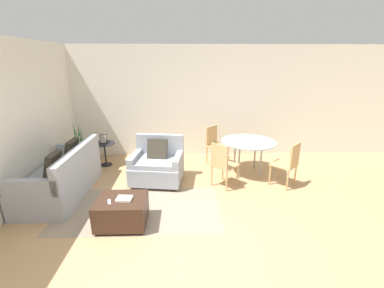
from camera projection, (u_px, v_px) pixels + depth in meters
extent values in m
plane|color=tan|center=(180.00, 236.00, 3.65)|extent=(20.00, 20.00, 0.00)
cube|color=white|center=(181.00, 102.00, 6.45)|extent=(12.00, 0.06, 2.75)
cube|color=white|center=(27.00, 119.00, 4.57)|extent=(0.06, 12.00, 2.75)
cube|color=gray|center=(140.00, 209.00, 4.30)|extent=(2.67, 1.41, 0.00)
cube|color=brown|center=(135.00, 226.00, 3.85)|extent=(2.62, 0.05, 0.00)
cube|color=brown|center=(138.00, 217.00, 4.08)|extent=(2.62, 0.05, 0.00)
cube|color=brown|center=(140.00, 209.00, 4.30)|extent=(2.62, 0.05, 0.00)
cube|color=brown|center=(142.00, 202.00, 4.53)|extent=(2.62, 0.05, 0.00)
cube|color=brown|center=(144.00, 195.00, 4.75)|extent=(2.62, 0.05, 0.00)
cube|color=#999EA8|center=(61.00, 183.00, 4.73)|extent=(0.90, 1.84, 0.44)
cube|color=#999EA8|center=(78.00, 160.00, 4.60)|extent=(0.14, 1.84, 0.46)
cube|color=#999EA8|center=(77.00, 150.00, 5.44)|extent=(0.83, 0.12, 0.26)
cube|color=#999EA8|center=(31.00, 188.00, 3.81)|extent=(0.83, 0.12, 0.26)
cube|color=#383328|center=(71.00, 150.00, 4.97)|extent=(0.19, 0.40, 0.41)
cube|color=#383328|center=(53.00, 165.00, 4.27)|extent=(0.19, 0.40, 0.41)
cube|color=#999EA8|center=(157.00, 172.00, 5.20)|extent=(1.09, 0.94, 0.35)
cube|color=#999EA8|center=(156.00, 162.00, 5.10)|extent=(0.83, 0.79, 0.10)
cube|color=#999EA8|center=(160.00, 146.00, 5.39)|extent=(1.00, 0.24, 0.51)
cube|color=#999EA8|center=(135.00, 158.00, 5.15)|extent=(0.21, 0.76, 0.20)
cube|color=#999EA8|center=(178.00, 160.00, 5.07)|extent=(0.21, 0.76, 0.20)
cylinder|color=brown|center=(133.00, 187.00, 4.99)|extent=(0.05, 0.05, 0.06)
cylinder|color=brown|center=(175.00, 189.00, 4.91)|extent=(0.05, 0.05, 0.06)
cylinder|color=brown|center=(142.00, 173.00, 5.61)|extent=(0.05, 0.05, 0.06)
cylinder|color=brown|center=(180.00, 175.00, 5.53)|extent=(0.05, 0.05, 0.06)
cube|color=#383328|center=(157.00, 149.00, 5.15)|extent=(0.42, 0.27, 0.41)
cube|color=#382319|center=(122.00, 211.00, 3.84)|extent=(0.73, 0.60, 0.39)
cylinder|color=black|center=(97.00, 234.00, 3.66)|extent=(0.04, 0.04, 0.04)
cylinder|color=black|center=(141.00, 233.00, 3.68)|extent=(0.04, 0.04, 0.04)
cylinder|color=black|center=(107.00, 214.00, 4.13)|extent=(0.04, 0.04, 0.04)
cylinder|color=black|center=(146.00, 213.00, 4.15)|extent=(0.04, 0.04, 0.04)
cube|color=beige|center=(124.00, 199.00, 3.76)|extent=(0.23, 0.18, 0.03)
cube|color=#B7B7BC|center=(109.00, 202.00, 3.69)|extent=(0.09, 0.16, 0.01)
cylinder|color=brown|center=(82.00, 160.00, 6.04)|extent=(0.36, 0.36, 0.28)
cylinder|color=black|center=(82.00, 155.00, 6.00)|extent=(0.33, 0.33, 0.02)
cone|color=#2D6B38|center=(83.00, 141.00, 5.90)|extent=(0.06, 0.14, 0.66)
cone|color=#2D6B38|center=(82.00, 141.00, 5.94)|extent=(0.10, 0.10, 0.66)
cone|color=#2D6B38|center=(80.00, 140.00, 5.95)|extent=(0.10, 0.05, 0.71)
cone|color=#2D6B38|center=(79.00, 139.00, 5.92)|extent=(0.14, 0.12, 0.76)
cone|color=#2D6B38|center=(77.00, 142.00, 5.89)|extent=(0.05, 0.09, 0.64)
cone|color=#2D6B38|center=(75.00, 138.00, 5.81)|extent=(0.10, 0.12, 0.87)
cone|color=#2D6B38|center=(78.00, 139.00, 5.78)|extent=(0.16, 0.05, 0.82)
cone|color=#2D6B38|center=(81.00, 139.00, 5.82)|extent=(0.12, 0.12, 0.82)
cylinder|color=black|center=(104.00, 144.00, 5.96)|extent=(0.49, 0.49, 0.02)
cylinder|color=black|center=(105.00, 154.00, 6.04)|extent=(0.04, 0.04, 0.51)
cylinder|color=black|center=(106.00, 165.00, 6.12)|extent=(0.27, 0.27, 0.02)
cube|color=black|center=(104.00, 139.00, 5.92)|extent=(0.16, 0.05, 0.21)
cube|color=#B2A893|center=(103.00, 139.00, 5.92)|extent=(0.13, 0.04, 0.18)
cube|color=black|center=(104.00, 141.00, 5.96)|extent=(0.02, 0.04, 0.10)
cylinder|color=#8C9E99|center=(248.00, 141.00, 5.47)|extent=(1.18, 1.18, 0.01)
cylinder|color=#99999E|center=(239.00, 162.00, 5.36)|extent=(0.04, 0.04, 0.73)
cylinder|color=#99999E|center=(261.00, 161.00, 5.38)|extent=(0.04, 0.04, 0.73)
cylinder|color=#99999E|center=(235.00, 154.00, 5.80)|extent=(0.04, 0.04, 0.73)
cylinder|color=#99999E|center=(255.00, 154.00, 5.81)|extent=(0.04, 0.04, 0.73)
cube|color=tan|center=(225.00, 165.00, 5.00)|extent=(0.59, 0.59, 0.03)
cube|color=tan|center=(219.00, 156.00, 4.79)|extent=(0.29, 0.29, 0.45)
cylinder|color=tan|center=(237.00, 175.00, 5.07)|extent=(0.03, 0.03, 0.42)
cylinder|color=tan|center=(223.00, 170.00, 5.31)|extent=(0.03, 0.03, 0.42)
cylinder|color=tan|center=(227.00, 181.00, 4.82)|extent=(0.03, 0.03, 0.42)
cylinder|color=tan|center=(212.00, 176.00, 5.06)|extent=(0.03, 0.03, 0.42)
cube|color=tan|center=(284.00, 164.00, 5.03)|extent=(0.59, 0.59, 0.03)
cube|color=tan|center=(295.00, 155.00, 4.83)|extent=(0.29, 0.29, 0.45)
cylinder|color=tan|center=(278.00, 170.00, 5.34)|extent=(0.03, 0.03, 0.42)
cylinder|color=tan|center=(270.00, 175.00, 5.09)|extent=(0.03, 0.03, 0.42)
cylinder|color=tan|center=(295.00, 175.00, 5.11)|extent=(0.03, 0.03, 0.42)
cylinder|color=tan|center=(287.00, 181.00, 4.86)|extent=(0.03, 0.03, 0.42)
cube|color=tan|center=(218.00, 146.00, 6.10)|extent=(0.59, 0.59, 0.03)
cube|color=tan|center=(212.00, 135.00, 6.15)|extent=(0.29, 0.29, 0.45)
cylinder|color=tan|center=(219.00, 159.00, 5.93)|extent=(0.03, 0.03, 0.42)
cylinder|color=tan|center=(228.00, 155.00, 6.18)|extent=(0.03, 0.03, 0.42)
cylinder|color=tan|center=(207.00, 155.00, 6.16)|extent=(0.03, 0.03, 0.42)
cylinder|color=tan|center=(216.00, 152.00, 6.41)|extent=(0.03, 0.03, 0.42)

